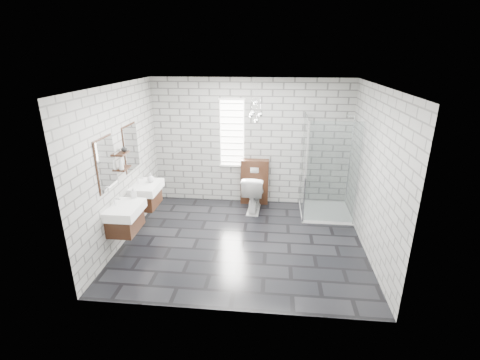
# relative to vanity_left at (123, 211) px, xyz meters

# --- Properties ---
(floor) EXTENTS (4.20, 3.60, 0.02)m
(floor) POSITION_rel_vanity_left_xyz_m (1.91, 0.54, -0.77)
(floor) COLOR black
(floor) RESTS_ON ground
(ceiling) EXTENTS (4.20, 3.60, 0.02)m
(ceiling) POSITION_rel_vanity_left_xyz_m (1.91, 0.54, 1.95)
(ceiling) COLOR white
(ceiling) RESTS_ON wall_back
(wall_back) EXTENTS (4.20, 0.02, 2.70)m
(wall_back) POSITION_rel_vanity_left_xyz_m (1.91, 2.35, 0.59)
(wall_back) COLOR #9F9F9A
(wall_back) RESTS_ON floor
(wall_front) EXTENTS (4.20, 0.02, 2.70)m
(wall_front) POSITION_rel_vanity_left_xyz_m (1.91, -1.27, 0.59)
(wall_front) COLOR #9F9F9A
(wall_front) RESTS_ON floor
(wall_left) EXTENTS (0.02, 3.60, 2.70)m
(wall_left) POSITION_rel_vanity_left_xyz_m (-0.20, 0.54, 0.59)
(wall_left) COLOR #9F9F9A
(wall_left) RESTS_ON floor
(wall_right) EXTENTS (0.02, 3.60, 2.70)m
(wall_right) POSITION_rel_vanity_left_xyz_m (4.02, 0.54, 0.59)
(wall_right) COLOR #9F9F9A
(wall_right) RESTS_ON floor
(vanity_left) EXTENTS (0.47, 0.70, 1.57)m
(vanity_left) POSITION_rel_vanity_left_xyz_m (0.00, 0.00, 0.00)
(vanity_left) COLOR #391F11
(vanity_left) RESTS_ON wall_left
(vanity_right) EXTENTS (0.47, 0.70, 1.57)m
(vanity_right) POSITION_rel_vanity_left_xyz_m (0.00, 0.99, 0.00)
(vanity_right) COLOR #391F11
(vanity_right) RESTS_ON wall_left
(shelf_lower) EXTENTS (0.14, 0.30, 0.03)m
(shelf_lower) POSITION_rel_vanity_left_xyz_m (-0.12, 0.49, 0.56)
(shelf_lower) COLOR #391F11
(shelf_lower) RESTS_ON wall_left
(shelf_upper) EXTENTS (0.14, 0.30, 0.03)m
(shelf_upper) POSITION_rel_vanity_left_xyz_m (-0.12, 0.49, 0.82)
(shelf_upper) COLOR #391F11
(shelf_upper) RESTS_ON wall_left
(window) EXTENTS (0.56, 0.05, 1.48)m
(window) POSITION_rel_vanity_left_xyz_m (1.51, 2.32, 0.79)
(window) COLOR white
(window) RESTS_ON wall_back
(cistern_panel) EXTENTS (0.60, 0.20, 1.00)m
(cistern_panel) POSITION_rel_vanity_left_xyz_m (2.01, 2.24, -0.26)
(cistern_panel) COLOR #391F11
(cistern_panel) RESTS_ON floor
(flush_plate) EXTENTS (0.18, 0.01, 0.12)m
(flush_plate) POSITION_rel_vanity_left_xyz_m (2.01, 2.14, 0.04)
(flush_plate) COLOR silver
(flush_plate) RESTS_ON cistern_panel
(shower_enclosure) EXTENTS (1.00, 1.00, 2.03)m
(shower_enclosure) POSITION_rel_vanity_left_xyz_m (3.41, 1.72, -0.25)
(shower_enclosure) COLOR white
(shower_enclosure) RESTS_ON floor
(pendant_cluster) EXTENTS (0.26, 0.22, 0.83)m
(pendant_cluster) POSITION_rel_vanity_left_xyz_m (2.02, 1.92, 1.31)
(pendant_cluster) COLOR silver
(pendant_cluster) RESTS_ON ceiling
(toilet) EXTENTS (0.48, 0.80, 0.79)m
(toilet) POSITION_rel_vanity_left_xyz_m (2.01, 1.85, -0.36)
(toilet) COLOR white
(toilet) RESTS_ON floor
(soap_bottle_a) EXTENTS (0.11, 0.11, 0.19)m
(soap_bottle_a) POSITION_rel_vanity_left_xyz_m (0.06, 0.34, 0.19)
(soap_bottle_a) COLOR #B2B2B2
(soap_bottle_a) RESTS_ON vanity_left
(soap_bottle_b) EXTENTS (0.14, 0.14, 0.17)m
(soap_bottle_b) POSITION_rel_vanity_left_xyz_m (0.10, 1.10, 0.18)
(soap_bottle_b) COLOR #B2B2B2
(soap_bottle_b) RESTS_ON vanity_right
(soap_bottle_c) EXTENTS (0.11, 0.11, 0.21)m
(soap_bottle_c) POSITION_rel_vanity_left_xyz_m (-0.11, 0.37, 0.69)
(soap_bottle_c) COLOR #B2B2B2
(soap_bottle_c) RESTS_ON shelf_lower
(vase) EXTENTS (0.12, 0.12, 0.10)m
(vase) POSITION_rel_vanity_left_xyz_m (-0.11, 0.56, 0.89)
(vase) COLOR #B2B2B2
(vase) RESTS_ON shelf_upper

